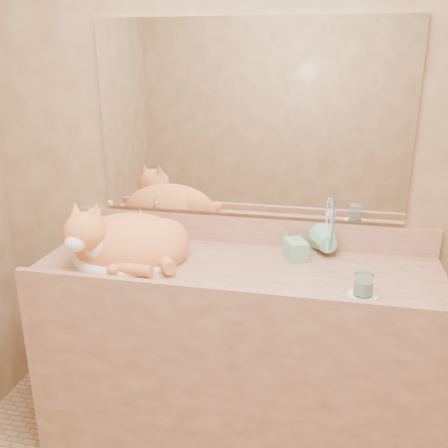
% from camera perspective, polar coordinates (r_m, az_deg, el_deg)
% --- Properties ---
extents(wall_back, '(2.40, 0.02, 2.50)m').
position_cam_1_polar(wall_back, '(2.13, 2.93, 8.02)').
color(wall_back, brown).
rests_on(wall_back, ground).
extents(vanity_counter, '(1.60, 0.55, 0.85)m').
position_cam_1_polar(vanity_counter, '(2.19, 1.35, -15.11)').
color(vanity_counter, brown).
rests_on(vanity_counter, floor).
extents(mirror, '(1.30, 0.02, 0.80)m').
position_cam_1_polar(mirror, '(2.09, 2.94, 11.73)').
color(mirror, white).
rests_on(mirror, wall_back).
extents(sink_basin, '(0.51, 0.45, 0.14)m').
position_cam_1_polar(sink_basin, '(2.07, -11.18, -2.17)').
color(sink_basin, white).
rests_on(sink_basin, vanity_counter).
extents(faucet, '(0.06, 0.11, 0.15)m').
position_cam_1_polar(faucet, '(2.21, -9.49, -0.48)').
color(faucet, silver).
rests_on(faucet, vanity_counter).
extents(cat, '(0.50, 0.41, 0.26)m').
position_cam_1_polar(cat, '(2.06, -11.26, -1.80)').
color(cat, orange).
rests_on(cat, sink_basin).
extents(soap_dispenser, '(0.10, 0.10, 0.17)m').
position_cam_1_polar(soap_dispenser, '(2.01, 8.80, -2.21)').
color(soap_dispenser, '#75BB96').
rests_on(soap_dispenser, vanity_counter).
extents(toothbrush_cup, '(0.15, 0.15, 0.11)m').
position_cam_1_polar(toothbrush_cup, '(2.08, 11.89, -2.51)').
color(toothbrush_cup, '#75BB96').
rests_on(toothbrush_cup, vanity_counter).
extents(toothbrushes, '(0.03, 0.03, 0.21)m').
position_cam_1_polar(toothbrushes, '(2.05, 12.01, -0.74)').
color(toothbrushes, white).
rests_on(toothbrushes, toothbrush_cup).
extents(saucer, '(0.10, 0.10, 0.01)m').
position_cam_1_polar(saucer, '(1.81, 15.54, -7.93)').
color(saucer, silver).
rests_on(saucer, vanity_counter).
extents(water_glass, '(0.07, 0.07, 0.08)m').
position_cam_1_polar(water_glass, '(1.79, 15.66, -6.66)').
color(water_glass, silver).
rests_on(water_glass, saucer).
extents(lotion_bottle, '(0.06, 0.06, 0.13)m').
position_cam_1_polar(lotion_bottle, '(2.34, -14.47, -0.00)').
color(lotion_bottle, white).
rests_on(lotion_bottle, vanity_counter).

